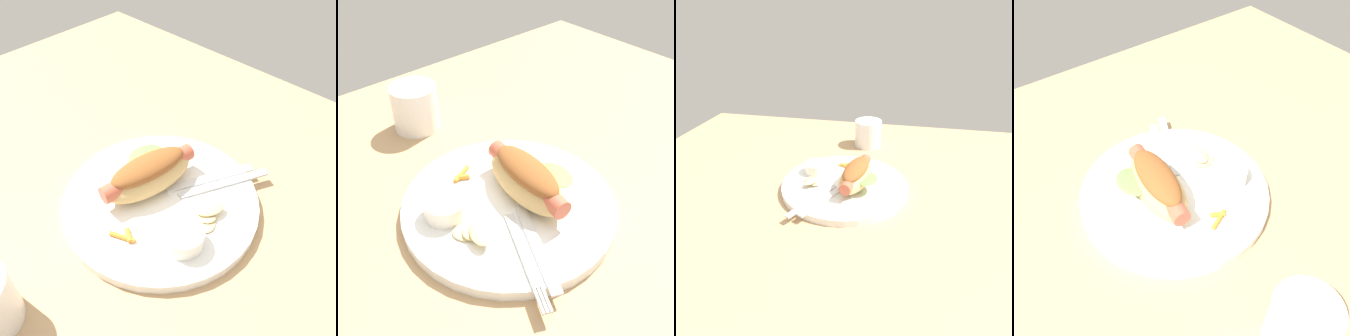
% 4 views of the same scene
% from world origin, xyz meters
% --- Properties ---
extents(ground_plane, '(1.20, 0.90, 0.02)m').
position_xyz_m(ground_plane, '(0.00, 0.00, -0.01)').
color(ground_plane, tan).
extents(plate, '(0.29, 0.29, 0.02)m').
position_xyz_m(plate, '(0.01, 0.01, 0.01)').
color(plate, white).
rests_on(plate, ground_plane).
extents(hot_dog, '(0.10, 0.16, 0.06)m').
position_xyz_m(hot_dog, '(-0.02, 0.02, 0.04)').
color(hot_dog, tan).
rests_on(hot_dog, plate).
extents(sauce_ramekin, '(0.06, 0.06, 0.03)m').
position_xyz_m(sauce_ramekin, '(0.09, -0.03, 0.03)').
color(sauce_ramekin, white).
rests_on(sauce_ramekin, plate).
extents(fork, '(0.08, 0.14, 0.00)m').
position_xyz_m(fork, '(0.06, 0.09, 0.02)').
color(fork, silver).
rests_on(fork, plate).
extents(knife, '(0.08, 0.14, 0.00)m').
position_xyz_m(knife, '(0.04, 0.09, 0.02)').
color(knife, silver).
rests_on(knife, plate).
extents(chips_pile, '(0.06, 0.07, 0.02)m').
position_xyz_m(chips_pile, '(0.08, 0.03, 0.02)').
color(chips_pile, '#DBBE7F').
rests_on(chips_pile, plate).
extents(carrot_garnish, '(0.04, 0.03, 0.01)m').
position_xyz_m(carrot_garnish, '(0.03, -0.07, 0.02)').
color(carrot_garnish, orange).
rests_on(carrot_garnish, plate).
extents(drinking_cup, '(0.08, 0.08, 0.08)m').
position_xyz_m(drinking_cup, '(-0.01, -0.25, 0.04)').
color(drinking_cup, white).
rests_on(drinking_cup, ground_plane).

